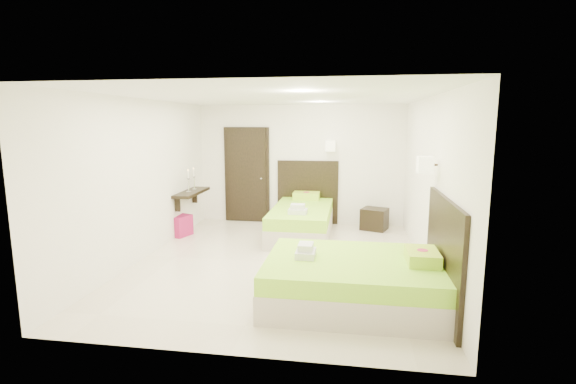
# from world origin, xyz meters

# --- Properties ---
(floor) EXTENTS (5.50, 5.50, 0.00)m
(floor) POSITION_xyz_m (0.00, 0.00, 0.00)
(floor) COLOR beige
(floor) RESTS_ON ground
(bed_single) EXTENTS (1.34, 2.23, 1.84)m
(bed_single) POSITION_xyz_m (0.17, 1.72, 0.33)
(bed_single) COLOR #BDB3A1
(bed_single) RESTS_ON ground
(bed_double) EXTENTS (2.16, 1.84, 1.78)m
(bed_double) POSITION_xyz_m (1.24, -1.35, 0.31)
(bed_double) COLOR #BDB3A1
(bed_double) RESTS_ON ground
(nightstand) EXTENTS (0.62, 0.59, 0.45)m
(nightstand) POSITION_xyz_m (1.62, 2.36, 0.22)
(nightstand) COLOR black
(nightstand) RESTS_ON ground
(ottoman) EXTENTS (0.52, 0.52, 0.41)m
(ottoman) POSITION_xyz_m (-2.25, 1.30, 0.20)
(ottoman) COLOR #96144A
(ottoman) RESTS_ON ground
(door) EXTENTS (1.02, 0.15, 2.14)m
(door) POSITION_xyz_m (-1.20, 2.70, 1.05)
(door) COLOR black
(door) RESTS_ON ground
(console_shelf) EXTENTS (0.35, 1.20, 0.78)m
(console_shelf) POSITION_xyz_m (-2.08, 1.60, 0.82)
(console_shelf) COLOR black
(console_shelf) RESTS_ON ground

